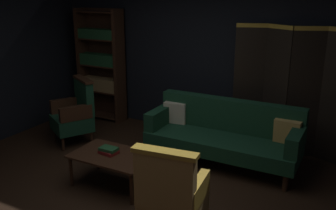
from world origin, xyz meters
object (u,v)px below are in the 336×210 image
(bookshelf, at_px, (102,64))
(velvet_couch, at_px, (224,132))
(armchair_wing_left, at_px, (75,113))
(coffee_table, at_px, (113,158))
(folding_screen, at_px, (290,90))
(book_green_cloth, at_px, (109,149))
(armchair_gilt_accent, at_px, (171,197))
(book_red_leather, at_px, (109,152))

(bookshelf, xyz_separation_m, velvet_couch, (2.70, -0.74, -0.60))
(armchair_wing_left, bearing_deg, bookshelf, 106.76)
(coffee_table, bearing_deg, folding_screen, 50.31)
(folding_screen, xyz_separation_m, armchair_wing_left, (-3.05, -1.17, -0.50))
(coffee_table, relative_size, armchair_wing_left, 0.96)
(coffee_table, relative_size, book_green_cloth, 4.55)
(folding_screen, relative_size, armchair_gilt_accent, 1.83)
(folding_screen, relative_size, book_red_leather, 8.67)
(bookshelf, relative_size, armchair_gilt_accent, 1.97)
(velvet_couch, height_order, book_green_cloth, velvet_couch)
(bookshelf, distance_m, armchair_gilt_accent, 3.96)
(folding_screen, bearing_deg, book_green_cloth, -130.77)
(book_red_leather, bearing_deg, coffee_table, -4.57)
(armchair_gilt_accent, relative_size, book_green_cloth, 4.73)
(bookshelf, height_order, armchair_gilt_accent, bookshelf)
(armchair_wing_left, distance_m, book_red_leather, 1.56)
(armchair_gilt_accent, distance_m, book_green_cloth, 1.38)
(folding_screen, distance_m, velvet_couch, 1.15)
(armchair_gilt_accent, relative_size, armchair_wing_left, 1.00)
(coffee_table, height_order, book_red_leather, book_red_leather)
(folding_screen, xyz_separation_m, book_red_leather, (-1.75, -2.03, -0.55))
(armchair_wing_left, bearing_deg, book_red_leather, -33.30)
(folding_screen, height_order, bookshelf, bookshelf)
(coffee_table, bearing_deg, book_red_leather, 175.43)
(bookshelf, height_order, velvet_couch, bookshelf)
(book_green_cloth, bearing_deg, velvet_couch, 50.81)
(bookshelf, relative_size, coffee_table, 2.05)
(velvet_couch, relative_size, armchair_wing_left, 2.04)
(book_green_cloth, bearing_deg, coffee_table, -4.57)
(bookshelf, bearing_deg, velvet_couch, -15.36)
(folding_screen, distance_m, armchair_gilt_accent, 2.76)
(velvet_couch, bearing_deg, coffee_table, -127.40)
(bookshelf, xyz_separation_m, armchair_wing_left, (0.35, -1.17, -0.56))
(velvet_couch, bearing_deg, book_green_cloth, -129.19)
(armchair_gilt_accent, xyz_separation_m, book_green_cloth, (-1.22, 0.64, -0.01))
(armchair_gilt_accent, xyz_separation_m, book_red_leather, (-1.22, 0.64, -0.05))
(armchair_wing_left, bearing_deg, folding_screen, 21.03)
(armchair_gilt_accent, bearing_deg, velvet_couch, 95.10)
(folding_screen, relative_size, book_green_cloth, 8.64)
(velvet_couch, height_order, coffee_table, velvet_couch)
(book_red_leather, xyz_separation_m, book_green_cloth, (0.00, 0.00, 0.04))
(folding_screen, bearing_deg, armchair_wing_left, -158.97)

